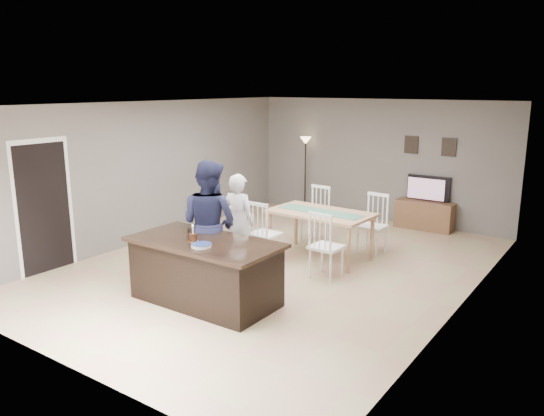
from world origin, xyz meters
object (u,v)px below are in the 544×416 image
Objects in this scene: kitchen_island at (205,271)px; dining_table at (320,220)px; floor_lamp at (305,154)px; tv_console at (424,215)px; woman at (239,222)px; television at (427,189)px; birthday_cake at (193,237)px; man at (209,224)px; plate_stack at (201,245)px.

dining_table reaches higher than kitchen_island.
floor_lamp reaches higher than dining_table.
woman is at bearing -111.58° from tv_console.
television is 5.90m from birthday_cake.
man is (-0.40, 0.55, 0.51)m from kitchen_island.
dining_table is (0.34, 2.63, 0.24)m from kitchen_island.
floor_lamp reaches higher than plate_stack.
floor_lamp is (-1.38, 5.04, 0.43)m from man.
kitchen_island is at bearing 77.99° from television.
dining_table is (0.73, 2.08, -0.27)m from man.
kitchen_island is at bearing 122.45° from man.
television is 5.97m from plate_stack.
plate_stack is (-1.04, -5.88, 0.06)m from television.
dining_table is 1.16× the size of floor_lamp.
television is 5.34m from man.
floor_lamp reaches higher than birthday_cake.
plate_stack is at bearing -71.63° from floor_lamp.
man is at bearing -74.71° from floor_lamp.
kitchen_island is 2.66m from dining_table.
woman is 6.89× the size of birthday_cake.
man is at bearing 125.82° from kitchen_island.
dining_table reaches higher than tv_console.
dining_table is at bearing -106.40° from tv_console.
television is at bearing 80.00° from plate_stack.
plate_stack is 0.15× the size of floor_lamp.
television is at bearing 76.57° from dining_table.
television is at bearing -116.42° from woman.
man reaches higher than floor_lamp.
kitchen_island reaches higher than tv_console.
man is 1.07× the size of floor_lamp.
birthday_cake is at bearing -73.70° from floor_lamp.
tv_console is 4.57m from woman.
man is (-1.60, -5.02, 0.66)m from tv_console.
floor_lamp reaches higher than kitchen_island.
television is 4.60m from woman.
birthday_cake reaches higher than dining_table.
woman is 4.48m from floor_lamp.
woman is (-1.67, -4.22, 0.50)m from tv_console.
man reaches higher than television.
dining_table reaches higher than plate_stack.
television is 0.51× the size of floor_lamp.
plate_stack is (0.56, -0.79, -0.04)m from man.
woman is at bearing 109.21° from kitchen_island.
floor_lamp is (-2.11, 2.96, 0.70)m from dining_table.
tv_console is at bearing 77.84° from kitchen_island.
floor_lamp reaches higher than television.
woman reaches higher than kitchen_island.
dining_table is 3.70m from floor_lamp.
tv_console is 1.31× the size of television.
man is at bearing 90.06° from woman.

